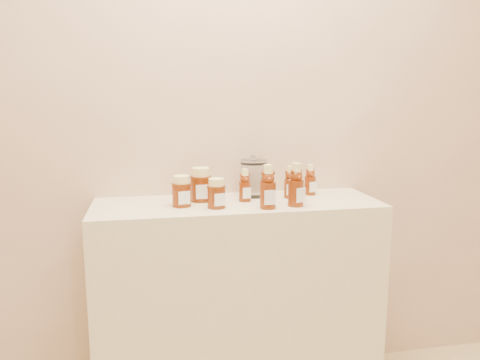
{
  "coord_description": "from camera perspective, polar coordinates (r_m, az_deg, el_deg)",
  "views": [
    {
      "loc": [
        -0.35,
        -0.33,
        1.34
      ],
      "look_at": [
        0.0,
        1.52,
        1.0
      ],
      "focal_mm": 35.0,
      "sensor_mm": 36.0,
      "label": 1
    }
  ],
  "objects": [
    {
      "name": "display_table",
      "position": [
        2.11,
        -0.28,
        -14.72
      ],
      "size": [
        1.2,
        0.4,
        0.9
      ],
      "primitive_type": "cube",
      "color": "beige",
      "rests_on": "ground"
    },
    {
      "name": "wall_back",
      "position": [
        2.11,
        -1.32,
        10.5
      ],
      "size": [
        3.5,
        0.02,
        2.7
      ],
      "primitive_type": "cube",
      "color": "tan",
      "rests_on": "ground"
    },
    {
      "name": "honey_jar_back",
      "position": [
        1.98,
        -4.8,
        -0.55
      ],
      "size": [
        0.09,
        0.09,
        0.14
      ],
      "primitive_type": null,
      "rotation": [
        0.0,
        0.0,
        0.03
      ],
      "color": "#591D07",
      "rests_on": "display_table"
    },
    {
      "name": "bear_bottle_back_mid",
      "position": [
        2.04,
        6.13,
        0.04
      ],
      "size": [
        0.06,
        0.06,
        0.16
      ],
      "primitive_type": null,
      "rotation": [
        0.0,
        0.0,
        -0.16
      ],
      "color": "#591D07",
      "rests_on": "display_table"
    },
    {
      "name": "glass_canister",
      "position": [
        2.06,
        1.65,
        0.43
      ],
      "size": [
        0.13,
        0.13,
        0.18
      ],
      "primitive_type": null,
      "rotation": [
        0.0,
        0.0,
        -0.15
      ],
      "color": "white",
      "rests_on": "display_table"
    },
    {
      "name": "bear_bottle_back_left",
      "position": [
        1.97,
        0.6,
        -0.37
      ],
      "size": [
        0.06,
        0.06,
        0.16
      ],
      "primitive_type": null,
      "rotation": [
        0.0,
        0.0,
        0.13
      ],
      "color": "#591D07",
      "rests_on": "display_table"
    },
    {
      "name": "bear_bottle_front_right",
      "position": [
        1.89,
        6.84,
        -0.23
      ],
      "size": [
        0.09,
        0.09,
        0.2
      ],
      "primitive_type": null,
      "rotation": [
        0.0,
        0.0,
        0.38
      ],
      "color": "#591D07",
      "rests_on": "display_table"
    },
    {
      "name": "bear_bottle_back_right",
      "position": [
        2.12,
        8.55,
        0.28
      ],
      "size": [
        0.06,
        0.06,
        0.16
      ],
      "primitive_type": null,
      "rotation": [
        0.0,
        0.0,
        0.21
      ],
      "color": "#591D07",
      "rests_on": "display_table"
    },
    {
      "name": "honey_jar_front",
      "position": [
        1.86,
        -2.9,
        -1.62
      ],
      "size": [
        0.09,
        0.09,
        0.12
      ],
      "primitive_type": null,
      "rotation": [
        0.0,
        0.0,
        0.23
      ],
      "color": "#591D07",
      "rests_on": "display_table"
    },
    {
      "name": "honey_jar_left",
      "position": [
        1.89,
        -7.15,
        -1.35
      ],
      "size": [
        0.09,
        0.09,
        0.13
      ],
      "primitive_type": null,
      "rotation": [
        0.0,
        0.0,
        0.21
      ],
      "color": "#591D07",
      "rests_on": "display_table"
    },
    {
      "name": "bear_bottle_front_left",
      "position": [
        1.84,
        3.43,
        -0.46
      ],
      "size": [
        0.07,
        0.07,
        0.2
      ],
      "primitive_type": null,
      "rotation": [
        0.0,
        0.0,
        0.01
      ],
      "color": "#591D07",
      "rests_on": "display_table"
    }
  ]
}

